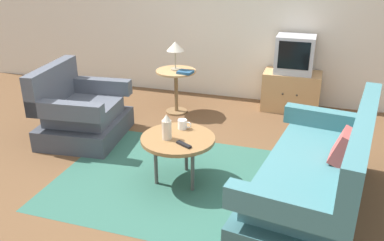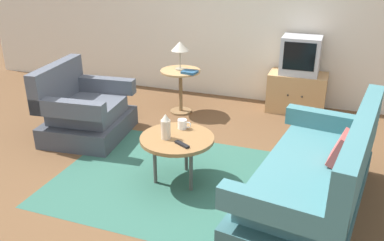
% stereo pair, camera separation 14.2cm
% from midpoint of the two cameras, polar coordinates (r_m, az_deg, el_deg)
% --- Properties ---
extents(ground_plane, '(16.00, 16.00, 0.00)m').
position_cam_midpoint_polar(ground_plane, '(4.13, -0.53, -7.72)').
color(ground_plane, brown).
extents(back_wall, '(9.00, 0.12, 2.70)m').
position_cam_midpoint_polar(back_wall, '(6.02, 8.12, 15.58)').
color(back_wall, beige).
rests_on(back_wall, ground).
extents(area_rug, '(2.36, 1.84, 0.00)m').
position_cam_midpoint_polar(area_rug, '(4.06, -1.01, -8.36)').
color(area_rug, '#2D5B4C').
rests_on(area_rug, ground).
extents(armchair, '(0.96, 1.08, 0.87)m').
position_cam_midpoint_polar(armchair, '(5.02, -14.16, 1.08)').
color(armchair, '#3E424B').
rests_on(armchair, ground).
extents(couch, '(1.13, 1.95, 0.93)m').
position_cam_midpoint_polar(couch, '(3.65, 17.91, -8.05)').
color(couch, '#325C60').
rests_on(couch, ground).
extents(coffee_table, '(0.71, 0.71, 0.47)m').
position_cam_midpoint_polar(coffee_table, '(3.85, -1.06, -2.85)').
color(coffee_table, olive).
rests_on(coffee_table, ground).
extents(side_table, '(0.54, 0.54, 0.60)m').
position_cam_midpoint_polar(side_table, '(5.53, -0.88, 5.43)').
color(side_table, tan).
rests_on(side_table, ground).
extents(tv_stand, '(0.77, 0.47, 0.54)m').
position_cam_midpoint_polar(tv_stand, '(5.83, 15.16, 3.82)').
color(tv_stand, tan).
rests_on(tv_stand, ground).
extents(television, '(0.50, 0.41, 0.50)m').
position_cam_midpoint_polar(television, '(5.68, 15.71, 8.81)').
color(television, '#B7B7BC').
rests_on(television, tv_stand).
extents(table_lamp, '(0.23, 0.23, 0.38)m').
position_cam_midpoint_polar(table_lamp, '(5.42, -0.95, 10.22)').
color(table_lamp, '#9E937A').
rests_on(table_lamp, side_table).
extents(vase, '(0.09, 0.09, 0.25)m').
position_cam_midpoint_polar(vase, '(3.76, -2.64, -0.89)').
color(vase, beige).
rests_on(vase, coffee_table).
extents(mug, '(0.14, 0.09, 0.09)m').
position_cam_midpoint_polar(mug, '(3.99, -0.31, -0.52)').
color(mug, white).
rests_on(mug, coffee_table).
extents(tv_remote_dark, '(0.17, 0.12, 0.02)m').
position_cam_midpoint_polar(tv_remote_dark, '(3.67, -0.29, -3.38)').
color(tv_remote_dark, black).
rests_on(tv_remote_dark, coffee_table).
extents(book, '(0.20, 0.18, 0.03)m').
position_cam_midpoint_polar(book, '(5.33, 0.42, 6.82)').
color(book, navy).
rests_on(book, side_table).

